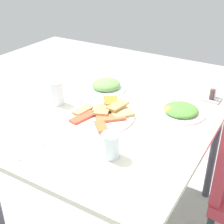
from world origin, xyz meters
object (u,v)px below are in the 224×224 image
spoon (38,150)px  condiment_caddy (212,97)px  pide_platter (102,115)px  drinking_glass (111,145)px  soda_can (58,93)px  paper_napkin (35,150)px  dining_table (119,131)px  salad_plate_greens (181,111)px  fork (32,148)px  salad_plate_rice (106,85)px

spoon → condiment_caddy: (-0.82, 0.47, 0.02)m
pide_platter → drinking_glass: size_ratio=3.27×
drinking_glass → condiment_caddy: bearing=163.9°
pide_platter → drinking_glass: bearing=38.5°
soda_can → condiment_caddy: size_ratio=1.30×
pide_platter → paper_napkin: size_ratio=2.17×
drinking_glass → dining_table: bearing=-156.2°
pide_platter → salad_plate_greens: bearing=126.1°
soda_can → paper_napkin: size_ratio=0.79×
dining_table → fork: size_ratio=6.70×
pide_platter → paper_napkin: bearing=-13.0°
dining_table → soda_can: size_ratio=9.09×
paper_napkin → fork: size_ratio=0.93×
dining_table → salad_plate_rice: 0.35m
salad_plate_rice → condiment_caddy: 0.58m
pide_platter → salad_plate_rice: (-0.29, -0.16, 0.01)m
soda_can → fork: (0.37, 0.17, -0.06)m
salad_plate_rice → condiment_caddy: (-0.16, 0.56, -0.00)m
pide_platter → salad_plate_greens: size_ratio=1.42×
drinking_glass → paper_napkin: (0.12, -0.28, -0.05)m
drinking_glass → paper_napkin: drinking_glass is taller
paper_napkin → fork: 0.02m
salad_plate_greens → paper_napkin: salad_plate_greens is taller
pide_platter → dining_table: bearing=116.3°
soda_can → salad_plate_greens: bearing=111.1°
soda_can → fork: size_ratio=0.74×
salad_plate_rice → drinking_glass: drinking_glass is taller
salad_plate_rice → spoon: size_ratio=1.45×
dining_table → paper_napkin: paper_napkin is taller
condiment_caddy → salad_plate_rice: bearing=-73.5°
salad_plate_greens → fork: (0.60, -0.41, -0.01)m
fork → drinking_glass: bearing=104.6°
drinking_glass → fork: size_ratio=0.62×
soda_can → paper_napkin: 0.42m
drinking_glass → spoon: 0.30m
dining_table → salad_plate_rice: size_ratio=4.74×
fork → condiment_caddy: bearing=141.0°
spoon → salad_plate_greens: bearing=135.1°
salad_plate_rice → salad_plate_greens: bearing=82.4°
drinking_glass → condiment_caddy: drinking_glass is taller
condiment_caddy → fork: bearing=-31.4°
soda_can → drinking_glass: 0.53m
salad_plate_rice → paper_napkin: (0.66, 0.07, -0.02)m
spoon → pide_platter: bearing=157.0°
dining_table → fork: bearing=-23.4°
drinking_glass → fork: (0.12, -0.30, -0.05)m
soda_can → spoon: bearing=28.6°
salad_plate_rice → spoon: salad_plate_rice is taller
paper_napkin → soda_can: bearing=-153.6°
soda_can → condiment_caddy: (-0.45, 0.67, -0.04)m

